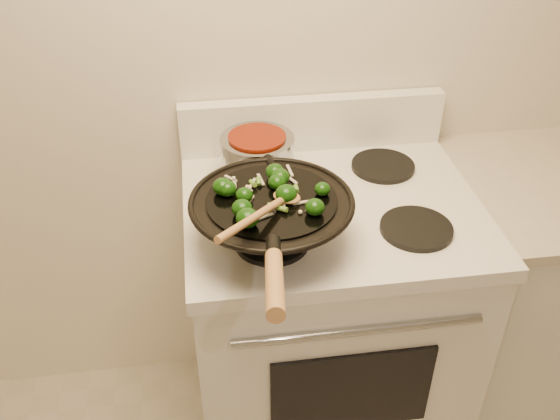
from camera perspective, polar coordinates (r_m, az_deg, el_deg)
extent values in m
plane|color=silver|center=(1.78, 5.11, 17.09)|extent=(3.50, 0.00, 3.50)
cube|color=white|center=(1.96, 4.10, -10.92)|extent=(0.76, 0.64, 0.88)
cube|color=white|center=(1.66, 4.75, 0.12)|extent=(0.78, 0.66, 0.04)
cube|color=white|center=(1.86, 2.97, 7.94)|extent=(0.78, 0.05, 0.16)
cylinder|color=#979B9F|center=(1.50, 7.20, -10.91)|extent=(0.60, 0.02, 0.02)
cube|color=black|center=(1.67, 6.56, -16.25)|extent=(0.42, 0.01, 0.28)
cylinder|color=black|center=(1.50, -0.74, -2.86)|extent=(0.18, 0.18, 0.01)
cylinder|color=black|center=(1.58, 12.35, -1.66)|extent=(0.18, 0.18, 0.01)
cylinder|color=black|center=(1.74, -2.03, 3.18)|extent=(0.18, 0.18, 0.01)
cylinder|color=black|center=(1.81, 9.39, 4.00)|extent=(0.18, 0.18, 0.01)
cube|color=white|center=(2.23, 23.39, -7.54)|extent=(0.75, 0.60, 0.88)
torus|color=black|center=(1.43, -0.78, 0.81)|extent=(0.38, 0.38, 0.01)
cylinder|color=black|center=(1.43, -0.78, 0.91)|extent=(0.30, 0.30, 0.01)
cylinder|color=black|center=(1.24, -0.62, -3.44)|extent=(0.04, 0.07, 0.04)
cylinder|color=#B17B45|center=(1.12, -0.50, -6.70)|extent=(0.06, 0.20, 0.07)
ellipsoid|color=#103808|center=(1.46, -0.27, 2.57)|extent=(0.04, 0.04, 0.04)
cylinder|color=#46812E|center=(1.46, 0.22, 2.25)|extent=(0.02, 0.02, 0.02)
ellipsoid|color=#103808|center=(1.41, 0.57, 1.50)|extent=(0.05, 0.05, 0.04)
ellipsoid|color=#103808|center=(1.41, -3.29, 1.39)|extent=(0.04, 0.04, 0.03)
ellipsoid|color=#103808|center=(1.37, -3.50, 0.16)|extent=(0.05, 0.05, 0.04)
cylinder|color=#46812E|center=(1.38, -2.90, -0.22)|extent=(0.02, 0.01, 0.02)
ellipsoid|color=#103808|center=(1.47, 0.02, 3.04)|extent=(0.05, 0.05, 0.04)
ellipsoid|color=#103808|center=(1.44, 3.90, 1.93)|extent=(0.04, 0.04, 0.03)
ellipsoid|color=#103808|center=(1.49, -0.48, 3.54)|extent=(0.04, 0.04, 0.04)
cylinder|color=#46812E|center=(1.50, 0.03, 3.19)|extent=(0.02, 0.02, 0.02)
ellipsoid|color=#103808|center=(1.37, 3.20, 0.27)|extent=(0.04, 0.04, 0.04)
ellipsoid|color=#103808|center=(1.44, -5.27, 2.15)|extent=(0.05, 0.05, 0.04)
ellipsoid|color=#103808|center=(1.44, -4.85, 1.97)|extent=(0.04, 0.04, 0.04)
cylinder|color=#46812E|center=(1.44, -4.32, 1.63)|extent=(0.02, 0.02, 0.02)
ellipsoid|color=#103808|center=(1.33, -3.01, -0.74)|extent=(0.05, 0.05, 0.04)
cube|color=beige|center=(1.53, 0.90, 3.63)|extent=(0.01, 0.05, 0.00)
cube|color=beige|center=(1.49, -1.78, 2.80)|extent=(0.01, 0.05, 0.00)
cube|color=beige|center=(1.41, 2.07, 0.71)|extent=(0.05, 0.01, 0.00)
cube|color=beige|center=(1.44, -3.21, 1.31)|extent=(0.04, 0.05, 0.00)
cube|color=beige|center=(1.44, 0.58, 1.50)|extent=(0.03, 0.04, 0.00)
cube|color=beige|center=(1.50, -4.53, 2.88)|extent=(0.03, 0.03, 0.00)
cube|color=beige|center=(1.37, -1.43, -0.59)|extent=(0.04, 0.02, 0.00)
cube|color=beige|center=(1.42, -2.81, 0.81)|extent=(0.03, 0.04, 0.00)
cube|color=beige|center=(1.49, 1.12, 2.75)|extent=(0.02, 0.04, 0.00)
cube|color=beige|center=(1.48, -4.19, 2.52)|extent=(0.01, 0.05, 0.00)
cube|color=beige|center=(1.41, 0.41, 0.64)|extent=(0.02, 0.04, 0.00)
cube|color=beige|center=(1.40, 2.91, 0.33)|extent=(0.04, 0.04, 0.00)
cube|color=beige|center=(1.48, -2.56, 2.41)|extent=(0.02, 0.05, 0.00)
cylinder|color=#5C912F|center=(1.48, -1.95, 2.64)|extent=(0.02, 0.03, 0.02)
cylinder|color=#5C912F|center=(1.39, -1.04, 0.26)|extent=(0.01, 0.03, 0.02)
cylinder|color=#5C912F|center=(1.49, -0.27, 3.03)|extent=(0.02, 0.02, 0.02)
cylinder|color=#5C912F|center=(1.39, 2.74, 0.18)|extent=(0.02, 0.03, 0.02)
cylinder|color=#5C912F|center=(1.38, 0.21, 0.10)|extent=(0.02, 0.02, 0.01)
cylinder|color=#5C912F|center=(1.47, -2.48, 2.47)|extent=(0.02, 0.02, 0.01)
cylinder|color=#5C912F|center=(1.45, 1.48, 1.95)|extent=(0.03, 0.03, 0.02)
sphere|color=beige|center=(1.46, -2.75, 2.14)|extent=(0.01, 0.01, 0.01)
sphere|color=beige|center=(1.47, -2.39, 2.26)|extent=(0.01, 0.01, 0.01)
sphere|color=beige|center=(1.38, 1.87, -0.19)|extent=(0.01, 0.01, 0.01)
sphere|color=beige|center=(1.46, -3.03, 2.12)|extent=(0.01, 0.01, 0.01)
ellipsoid|color=#B17B45|center=(1.42, 0.63, 1.23)|extent=(0.08, 0.08, 0.02)
cylinder|color=#B17B45|center=(1.30, -2.34, -0.65)|extent=(0.18, 0.22, 0.07)
cylinder|color=#979B9F|center=(1.71, -2.07, 4.97)|extent=(0.20, 0.20, 0.11)
cylinder|color=#6B1605|center=(1.68, -2.12, 6.70)|extent=(0.16, 0.16, 0.01)
cylinder|color=black|center=(1.55, -0.55, 3.68)|extent=(0.04, 0.13, 0.02)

